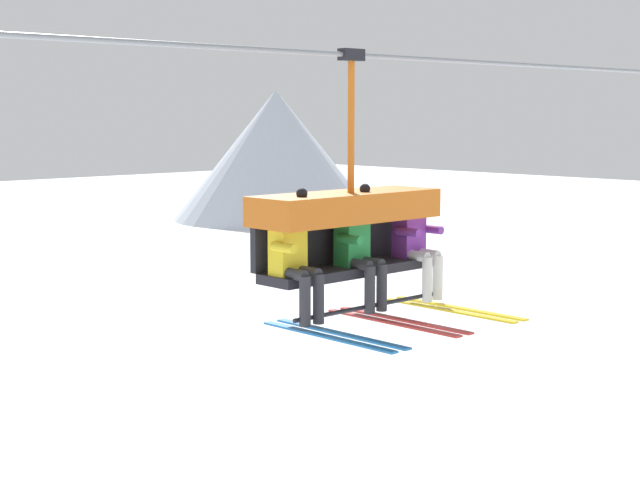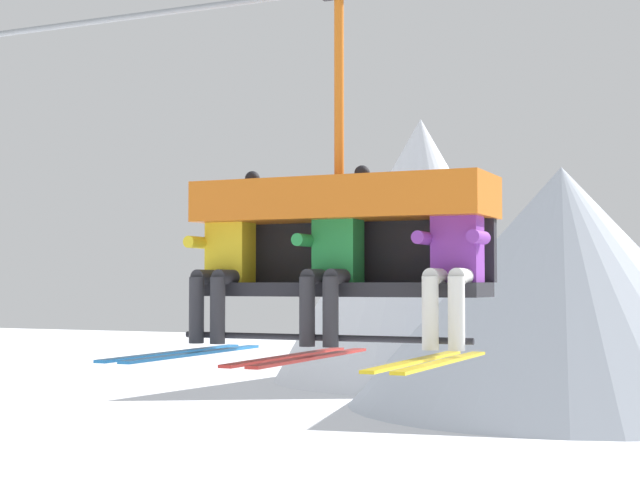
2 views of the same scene
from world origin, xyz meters
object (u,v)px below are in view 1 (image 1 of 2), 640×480
(skier_purple, at_px, (418,243))
(skier_green, at_px, (361,249))
(chairlift_chair, at_px, (346,220))
(skier_yellow, at_px, (296,257))

(skier_purple, bearing_deg, skier_green, 179.56)
(chairlift_chair, distance_m, skier_yellow, 0.95)
(skier_green, bearing_deg, skier_purple, -0.44)
(skier_yellow, height_order, skier_purple, skier_yellow)
(skier_yellow, relative_size, skier_purple, 1.00)
(chairlift_chair, bearing_deg, skier_yellow, -166.34)
(skier_green, bearing_deg, skier_yellow, 180.00)
(skier_green, bearing_deg, chairlift_chair, 90.89)
(chairlift_chair, height_order, skier_yellow, chairlift_chair)
(skier_yellow, distance_m, skier_green, 0.88)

